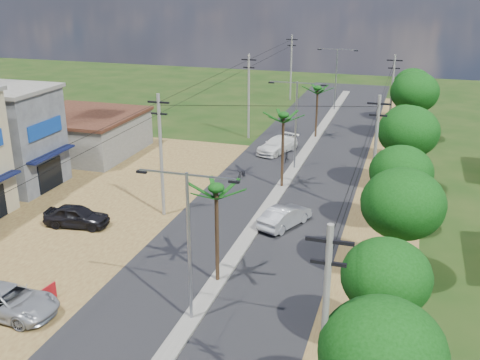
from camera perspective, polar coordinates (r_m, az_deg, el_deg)
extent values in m
plane|color=black|center=(29.55, -4.94, -14.06)|extent=(160.00, 160.00, 0.00)
cube|color=black|center=(42.13, 2.69, -3.10)|extent=(12.00, 110.00, 0.04)
cube|color=#605E56|center=(44.80, 3.67, -1.58)|extent=(1.00, 90.00, 0.18)
cube|color=brown|center=(42.55, -19.87, -4.10)|extent=(18.00, 46.00, 0.04)
cube|color=brown|center=(41.04, 14.28, -4.39)|extent=(5.00, 90.00, 0.03)
cube|color=#45474C|center=(49.91, -22.84, 3.86)|extent=(8.00, 6.00, 8.00)
cube|color=#0D1337|center=(47.50, -18.59, 2.50)|extent=(0.80, 5.40, 0.15)
cube|color=black|center=(48.24, -18.70, 0.49)|extent=(0.10, 3.00, 2.40)
cube|color=navy|center=(47.14, -19.19, 4.96)|extent=(0.12, 4.20, 1.20)
cube|color=#605E56|center=(57.63, -15.56, 4.43)|extent=(10.00, 10.00, 3.60)
cube|color=black|center=(57.15, -15.75, 6.36)|extent=(10.40, 10.40, 0.30)
ellipsoid|color=black|center=(20.45, 14.26, -16.64)|extent=(4.40, 4.40, 3.74)
cylinder|color=black|center=(26.87, 14.22, -13.58)|extent=(0.28, 0.28, 3.85)
ellipsoid|color=black|center=(25.74, 14.64, -9.48)|extent=(4.00, 4.00, 3.40)
cylinder|color=black|center=(32.81, 15.79, -6.54)|extent=(0.28, 0.28, 4.55)
ellipsoid|color=black|center=(31.77, 16.23, -2.33)|extent=(4.60, 4.60, 3.91)
cylinder|color=black|center=(39.33, 15.74, -2.42)|extent=(0.28, 0.28, 4.06)
ellipsoid|color=black|center=(38.54, 16.06, 0.77)|extent=(4.20, 4.20, 3.57)
cylinder|color=black|center=(46.76, 16.43, 1.53)|extent=(0.28, 0.28, 4.76)
ellipsoid|color=black|center=(46.01, 16.76, 4.75)|extent=(4.80, 4.80, 4.08)
cylinder|color=black|center=(54.59, 16.21, 3.54)|extent=(0.28, 0.28, 3.64)
ellipsoid|color=black|center=(54.06, 16.42, 5.65)|extent=(3.80, 3.80, 3.23)
cylinder|color=black|center=(62.18, 17.07, 6.00)|extent=(0.28, 0.28, 4.90)
ellipsoid|color=black|center=(61.61, 17.33, 8.53)|extent=(5.00, 5.00, 4.25)
cylinder|color=black|center=(70.06, 16.93, 7.28)|extent=(0.28, 0.28, 4.34)
ellipsoid|color=black|center=(69.59, 17.13, 9.27)|extent=(4.40, 4.40, 3.74)
cylinder|color=black|center=(31.35, -2.36, -5.76)|extent=(0.22, 0.22, 5.80)
cylinder|color=black|center=(45.65, 4.35, 2.82)|extent=(0.22, 0.22, 6.20)
cylinder|color=black|center=(60.93, 7.79, 6.72)|extent=(0.22, 0.22, 5.50)
cylinder|color=gray|center=(27.52, -5.18, -7.13)|extent=(0.16, 0.16, 8.00)
cube|color=gray|center=(25.57, -2.96, 0.29)|extent=(2.40, 0.08, 0.08)
cube|color=gray|center=(26.45, -7.85, 0.80)|extent=(2.40, 0.08, 0.08)
cube|color=black|center=(25.26, -0.61, -0.17)|extent=(0.50, 0.18, 0.12)
cube|color=black|center=(26.95, -9.97, 0.83)|extent=(0.50, 0.18, 0.12)
cylinder|color=gray|center=(50.11, 5.68, 5.40)|extent=(0.16, 0.16, 8.00)
cube|color=gray|center=(49.07, 7.23, 9.70)|extent=(2.40, 0.08, 0.08)
cube|color=gray|center=(49.54, 4.46, 9.89)|extent=(2.40, 0.08, 0.08)
cube|color=black|center=(48.91, 8.51, 9.49)|extent=(0.50, 0.18, 0.12)
cube|color=black|center=(49.80, 3.20, 9.86)|extent=(0.50, 0.18, 0.12)
cylinder|color=gray|center=(74.27, 9.72, 9.97)|extent=(0.16, 0.16, 8.00)
cube|color=gray|center=(73.56, 10.84, 12.88)|extent=(2.40, 0.08, 0.08)
cube|color=gray|center=(73.88, 8.95, 13.02)|extent=(2.40, 0.08, 0.08)
cube|color=black|center=(73.46, 11.71, 12.74)|extent=(0.50, 0.18, 0.12)
cube|color=black|center=(74.06, 8.08, 13.00)|extent=(0.50, 0.18, 0.12)
cylinder|color=#605E56|center=(40.18, -8.02, 2.38)|extent=(0.24, 0.24, 9.00)
cube|color=black|center=(39.19, -8.29, 7.82)|extent=(1.60, 0.12, 0.12)
cube|color=black|center=(39.37, -8.23, 6.68)|extent=(1.20, 0.12, 0.12)
cylinder|color=#605E56|center=(60.17, 0.88, 8.44)|extent=(0.24, 0.24, 9.00)
cube|color=black|center=(59.51, 0.90, 12.12)|extent=(1.60, 0.12, 0.12)
cube|color=black|center=(59.63, 0.90, 11.36)|extent=(1.20, 0.12, 0.12)
cylinder|color=#605E56|center=(80.23, 5.21, 11.26)|extent=(0.24, 0.24, 9.00)
cube|color=black|center=(79.74, 5.30, 14.03)|extent=(1.60, 0.12, 0.12)
cube|color=black|center=(79.83, 5.28, 13.46)|extent=(1.20, 0.12, 0.12)
cylinder|color=#605E56|center=(20.56, 8.49, -15.97)|extent=(0.24, 0.24, 9.00)
cube|color=black|center=(18.56, 9.10, -6.15)|extent=(1.60, 0.12, 0.12)
cube|color=black|center=(18.92, 8.97, -8.33)|extent=(1.20, 0.12, 0.12)
cylinder|color=#605E56|center=(40.45, 13.50, 2.13)|extent=(0.24, 0.24, 9.00)
cube|color=black|center=(39.47, 13.95, 7.53)|extent=(1.60, 0.12, 0.12)
cube|color=black|center=(39.64, 13.86, 6.40)|extent=(1.20, 0.12, 0.12)
cylinder|color=#605E56|center=(61.79, 15.12, 8.06)|extent=(0.24, 0.24, 9.00)
cube|color=black|center=(61.15, 15.45, 11.63)|extent=(1.60, 0.12, 0.12)
cube|color=black|center=(61.26, 15.38, 10.89)|extent=(1.20, 0.12, 0.12)
imported|color=gray|center=(39.30, 4.59, -3.75)|extent=(3.22, 4.79, 1.49)
imported|color=silver|center=(55.84, 3.82, 3.53)|extent=(3.84, 5.66, 1.52)
imported|color=gray|center=(31.88, -22.44, -11.33)|extent=(5.47, 2.71, 1.49)
imported|color=black|center=(40.81, -16.26, -3.57)|extent=(4.71, 2.34, 1.54)
imported|color=black|center=(48.60, 0.16, 0.60)|extent=(0.62, 1.55, 0.80)
imported|color=black|center=(53.20, 4.74, 2.40)|extent=(0.69, 1.80, 1.05)
cube|color=maroon|center=(32.37, -18.90, -10.90)|extent=(0.23, 1.15, 0.96)
cylinder|color=black|center=(32.13, -19.39, -11.70)|extent=(0.04, 0.04, 0.48)
cylinder|color=black|center=(32.84, -18.32, -10.84)|extent=(0.04, 0.04, 0.48)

